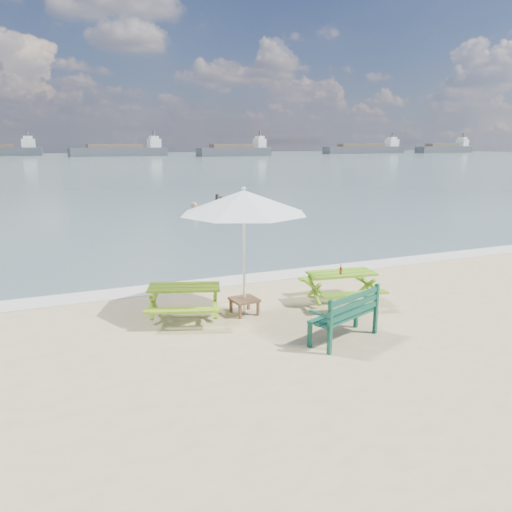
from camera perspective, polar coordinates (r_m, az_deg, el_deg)
name	(u,v)px	position (r m, az deg, el deg)	size (l,w,h in m)	color
sea	(69,163)	(92.41, -20.59, 9.92)	(300.00, 300.00, 0.00)	slate
foam_strip	(237,280)	(13.15, -2.16, -2.73)	(22.00, 0.90, 0.01)	silver
picnic_table_left	(185,303)	(10.38, -8.16, -5.31)	(1.89, 1.99, 0.69)	#78A418
picnic_table_right	(341,288)	(11.41, 9.69, -3.62)	(1.69, 1.83, 0.71)	#6AA619
park_bench	(344,325)	(9.33, 9.97, -7.77)	(1.59, 1.01, 0.93)	#0F4231
side_table	(244,306)	(10.56, -1.34, -5.71)	(0.58, 0.58, 0.34)	brown
patio_umbrella	(244,202)	(10.08, -1.41, 6.18)	(2.91, 2.91, 2.61)	silver
beer_bottle	(341,271)	(11.12, 9.65, -1.69)	(0.06, 0.06, 0.23)	brown
swimmer	(194,221)	(25.21, -7.11, 4.03)	(0.70, 0.47, 1.89)	tan
mooring_pilings	(219,206)	(25.59, -4.29, 5.71)	(0.55, 0.75, 1.18)	black
cargo_ships	(248,150)	(142.17, -0.91, 11.97)	(158.46, 31.77, 4.40)	#3C4147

